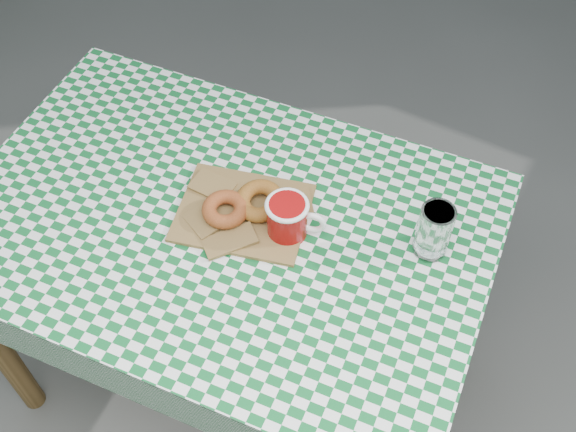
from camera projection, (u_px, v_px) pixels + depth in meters
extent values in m
plane|color=#4E4E49|center=(319.00, 358.00, 2.16)|extent=(60.00, 60.00, 0.00)
cube|color=brown|center=(232.00, 308.00, 1.84)|extent=(1.24, 0.90, 0.75)
cube|color=#0E5B26|center=(221.00, 221.00, 1.54)|extent=(1.26, 0.92, 0.01)
cube|color=olive|center=(243.00, 212.00, 1.54)|extent=(0.34, 0.30, 0.02)
torus|color=#A04821|center=(225.00, 209.00, 1.52)|extent=(0.12, 0.12, 0.03)
torus|color=#A15B21|center=(259.00, 201.00, 1.53)|extent=(0.13, 0.13, 0.03)
cylinder|color=white|center=(434.00, 231.00, 1.44)|extent=(0.10, 0.10, 0.13)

